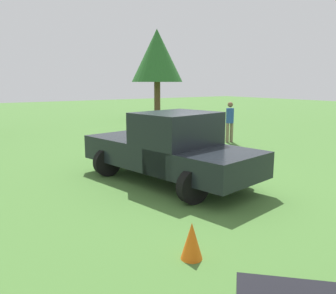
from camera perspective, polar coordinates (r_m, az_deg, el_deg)
ground_plane at (r=8.81m, az=3.47°, el=-6.05°), size 80.00×80.00×0.00m
pickup_truck at (r=8.72m, az=0.58°, el=0.04°), size 2.82×5.10×1.79m
person_bystander at (r=14.92m, az=10.07°, el=4.42°), size 0.39×0.39×1.70m
tree_back_right at (r=23.92m, az=-1.81°, el=14.62°), size 3.42×3.42×5.96m
traffic_cone at (r=5.19m, az=3.90°, el=-15.03°), size 0.32×0.32×0.55m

